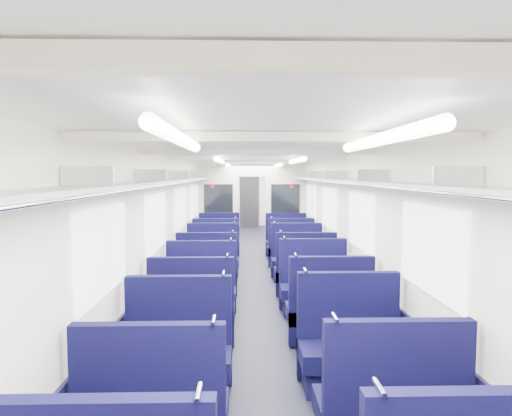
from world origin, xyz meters
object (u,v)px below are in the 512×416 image
object	(u,v)px
seat_8	(193,316)
seat_13	(305,275)
seat_10	(201,294)
seat_19	(286,244)
seat_11	(314,290)
seat_18	(219,243)
bulkhead	(252,206)
seat_7	(350,351)
seat_14	(212,262)
seat_9	(329,315)
seat_6	(177,358)
seat_12	(208,275)
seat_16	(216,251)
end_door	(249,201)
seat_15	(297,262)
seat_17	(290,251)

from	to	relation	value
seat_8	seat_13	bearing A→B (deg)	52.85
seat_10	seat_19	xyz separation A→B (m)	(1.66, 4.59, 0.00)
seat_11	seat_18	distance (m)	4.86
bulkhead	seat_7	bearing A→B (deg)	-83.75
seat_8	seat_10	bearing A→B (deg)	90.00
seat_14	seat_9	bearing A→B (deg)	-63.83
seat_9	seat_11	world-z (taller)	same
seat_6	seat_12	bearing A→B (deg)	90.00
seat_9	seat_14	bearing A→B (deg)	116.17
seat_11	seat_19	bearing A→B (deg)	90.00
seat_10	seat_16	size ratio (longest dim) A/B	1.00
end_door	seat_15	bearing A→B (deg)	-84.85
seat_11	seat_14	world-z (taller)	same
end_door	seat_18	distance (m)	6.86
seat_8	seat_14	xyz separation A→B (m)	(0.00, 3.39, 0.00)
seat_8	seat_17	bearing A→B (deg)	70.15
seat_15	seat_17	xyz separation A→B (m)	(0.00, 1.25, 0.00)
seat_15	seat_10	bearing A→B (deg)	-125.60
seat_14	seat_16	size ratio (longest dim) A/B	1.00
seat_14	seat_18	bearing A→B (deg)	90.00
seat_14	seat_17	size ratio (longest dim) A/B	1.00
seat_16	seat_19	size ratio (longest dim) A/B	1.00
seat_9	seat_12	world-z (taller)	same
seat_6	seat_13	size ratio (longest dim) A/B	1.00
seat_17	seat_18	xyz separation A→B (m)	(-1.66, 1.16, 0.00)
seat_8	seat_12	bearing A→B (deg)	90.00
end_door	seat_14	xyz separation A→B (m)	(-0.83, -9.15, -0.65)
seat_10	seat_17	world-z (taller)	same
seat_8	seat_9	distance (m)	1.66
seat_7	seat_19	size ratio (longest dim) A/B	1.00
seat_15	seat_19	world-z (taller)	same
seat_19	seat_6	bearing A→B (deg)	-103.61
seat_11	seat_17	world-z (taller)	same
seat_11	seat_12	xyz separation A→B (m)	(-1.66, 1.03, 0.00)
seat_6	seat_11	distance (m)	2.95
seat_12	seat_18	size ratio (longest dim) A/B	1.00
seat_15	seat_16	xyz separation A→B (m)	(-1.66, 1.23, 0.00)
seat_19	seat_7	bearing A→B (deg)	-90.00
seat_19	seat_11	bearing A→B (deg)	-90.00
end_door	seat_12	bearing A→B (deg)	-94.60
seat_12	seat_13	world-z (taller)	same
seat_6	seat_14	world-z (taller)	same
seat_8	seat_11	size ratio (longest dim) A/B	1.00
seat_18	seat_14	bearing A→B (deg)	-90.00
end_door	seat_18	world-z (taller)	end_door
seat_15	seat_18	xyz separation A→B (m)	(-1.66, 2.42, 0.00)
seat_6	seat_9	distance (m)	2.08
seat_16	seat_13	bearing A→B (deg)	-55.12
seat_14	seat_18	distance (m)	2.37
seat_13	seat_17	world-z (taller)	same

